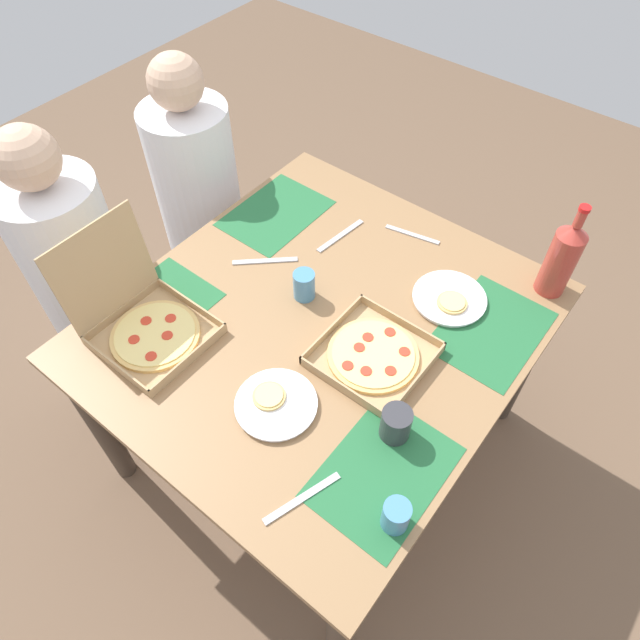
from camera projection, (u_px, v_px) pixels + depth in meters
ground_plane at (320, 439)px, 2.29m from camera, size 6.00×6.00×0.00m
dining_table at (320, 343)px, 1.78m from camera, size 1.24×1.13×0.76m
placemat_near_left at (383, 472)px, 1.39m from camera, size 0.36×0.26×0.00m
placemat_near_right at (491, 330)px, 1.67m from camera, size 0.36×0.26×0.00m
placemat_far_left at (154, 310)px, 1.72m from camera, size 0.36×0.26×0.00m
placemat_far_right at (276, 213)px, 1.99m from camera, size 0.36×0.26×0.00m
pizza_box_center at (373, 355)px, 1.60m from camera, size 0.29×0.29×0.04m
pizza_box_edge_far at (144, 321)px, 1.63m from camera, size 0.29×0.32×0.33m
plate_far_right at (275, 404)px, 1.50m from camera, size 0.22×0.22×0.03m
plate_far_left at (450, 299)px, 1.73m from camera, size 0.22×0.22×0.03m
soda_bottle at (562, 258)px, 1.67m from camera, size 0.09×0.09×0.32m
cup_spare at (396, 516)px, 1.28m from camera, size 0.06×0.06×0.09m
cup_clear_right at (396, 424)px, 1.42m from camera, size 0.08×0.08×0.10m
cup_red at (304, 285)px, 1.72m from camera, size 0.07×0.07×0.09m
knife_by_far_right at (340, 236)px, 1.92m from camera, size 0.21×0.04×0.00m
knife_by_near_right at (302, 498)px, 1.35m from camera, size 0.21×0.08×0.00m
knife_by_near_left at (265, 261)px, 1.84m from camera, size 0.16×0.17×0.00m
fork_by_far_left at (412, 235)px, 1.92m from camera, size 0.05×0.19×0.00m
diner_left_seat at (90, 294)px, 2.04m from camera, size 0.32×0.32×1.22m
diner_right_seat at (203, 214)px, 2.32m from camera, size 0.32×0.32×1.20m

